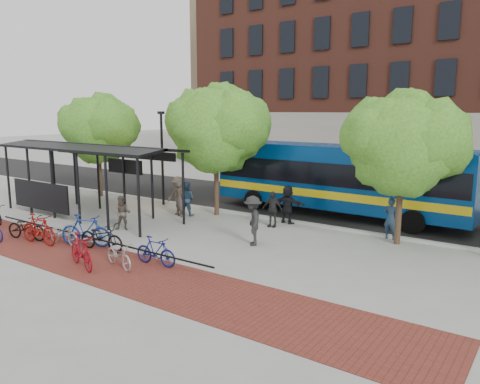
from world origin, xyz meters
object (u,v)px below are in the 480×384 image
Objects in this scene: pedestrian_1 at (180,199)px; bike_4 at (27,227)px; bike_5 at (39,229)px; lamp_post_left at (162,155)px; pedestrian_7 at (391,219)px; tree_a at (99,126)px; bike_11 at (156,251)px; pedestrian_5 at (288,204)px; bike_10 at (119,255)px; bus at (338,176)px; bus_shelter at (86,155)px; tree_c at (406,141)px; bike_9 at (81,251)px; pedestrian_2 at (186,199)px; pedestrian_9 at (253,221)px; pedestrian_4 at (272,209)px; pedestrian_3 at (178,196)px; bike_8 at (101,237)px; bike_7 at (86,230)px; tree_b at (218,125)px; bike_6 at (64,233)px; pedestrian_8 at (122,213)px.

bike_4 is at bearing 92.08° from pedestrian_1.
pedestrian_1 is (1.26, 6.78, 0.30)m from bike_5.
pedestrian_7 is (12.57, 0.20, -1.89)m from lamp_post_left.
pedestrian_7 is (17.47, 0.45, -3.38)m from tree_a.
bike_11 is 0.94× the size of pedestrian_5.
bus is at bearing 1.34° from bike_10.
pedestrian_1 is 9.95m from pedestrian_7.
tree_c reaches higher than bus_shelter.
pedestrian_1 is (-4.34, 5.97, 0.40)m from bike_11.
pedestrian_5 reaches higher than bike_9.
bike_10 is 1.00× the size of bike_11.
pedestrian_2 is (1.35, 7.13, 0.25)m from bike_5.
bus is at bearing 0.27° from bike_9.
pedestrian_9 is (8.45, -3.71, -1.78)m from lamp_post_left.
pedestrian_4 is (12.47, -0.56, -3.43)m from tree_a.
bus_shelter is at bearing -146.40° from pedestrian_3.
lamp_post_left is at bearing -9.23° from bike_4.
bike_8 is (-4.72, -10.71, -1.46)m from bus.
pedestrian_3 is at bearing 32.05° from bike_11.
bike_11 is at bearing 110.30° from pedestrian_2.
bike_8 is 1.26× the size of pedestrian_4.
pedestrian_1 is (-2.49, 7.57, 0.32)m from bike_9.
pedestrian_1 is (-1.46, 5.93, 0.37)m from bike_8.
bike_7 reaches higher than bike_9.
bike_10 is at bearing -75.17° from tree_b.
bus_shelter is 5.05× the size of bike_7.
lamp_post_left is at bearing 14.76° from bike_6.
bus reaches higher than pedestrian_8.
tree_c is at bearing -25.16° from bike_10.
bike_9 is at bearing -151.44° from bike_7.
pedestrian_7 is at bearing 3.04° from tree_b.
bus_shelter is 5.07m from pedestrian_1.
tree_a is 12.31m from bike_8.
pedestrian_8 is at bearing -20.54° from bike_5.
pedestrian_4 is at bearing 159.86° from pedestrian_9.
bike_8 is at bearing -91.12° from bike_4.
bus reaches higher than pedestrian_2.
bike_6 is 0.87× the size of pedestrian_3.
pedestrian_8 is (2.55, -5.09, -1.99)m from lamp_post_left.
pedestrian_4 is at bearing 1.77° from bike_9.
bus reaches higher than bike_5.
bike_4 is 1.16× the size of bike_11.
bike_8 reaches higher than bike_4.
bus_shelter is 9.55m from pedestrian_4.
bus is at bearing -32.87° from bike_6.
pedestrian_5 is (0.66, 7.83, 0.39)m from bike_11.
bike_6 is 1.90m from bike_8.
bus is at bearing 35.44° from bus_shelter.
pedestrian_9 is at bearing -57.24° from bike_6.
pedestrian_1 reaches higher than pedestrian_2.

